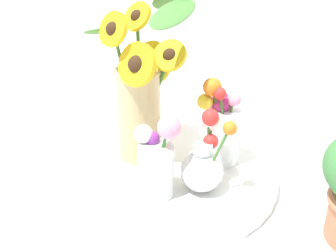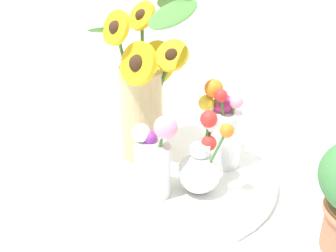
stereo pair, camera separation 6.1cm
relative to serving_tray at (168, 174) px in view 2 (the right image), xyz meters
name	(u,v)px [view 2 (the right image)]	position (x,y,z in m)	size (l,w,h in m)	color
ground_plane	(141,193)	(0.00, -0.07, -0.01)	(6.00, 6.00, 0.00)	silver
serving_tray	(168,174)	(0.00, 0.00, 0.00)	(0.44, 0.44, 0.02)	white
mason_jar_sunflowers	(144,92)	(-0.08, 0.01, 0.15)	(0.22, 0.18, 0.36)	#D1B77A
vase_small_center	(155,159)	(0.04, -0.07, 0.08)	(0.09, 0.07, 0.16)	white
vase_bulb_right	(202,164)	(0.09, 0.00, 0.07)	(0.09, 0.10, 0.16)	white
vase_small_back	(223,128)	(0.06, 0.10, 0.10)	(0.08, 0.08, 0.19)	white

